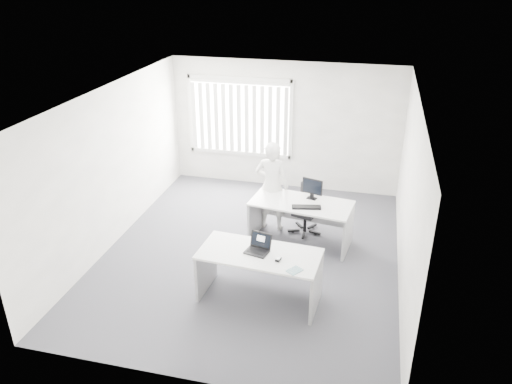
% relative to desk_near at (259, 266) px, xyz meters
% --- Properties ---
extents(ground, '(6.00, 6.00, 0.00)m').
position_rel_desk_near_xyz_m(ground, '(-0.44, 1.22, -0.58)').
color(ground, '#525159').
rests_on(ground, ground).
extents(wall_back, '(5.00, 0.02, 2.80)m').
position_rel_desk_near_xyz_m(wall_back, '(-0.44, 4.22, 0.82)').
color(wall_back, white).
rests_on(wall_back, ground).
extents(wall_front, '(5.00, 0.02, 2.80)m').
position_rel_desk_near_xyz_m(wall_front, '(-0.44, -1.78, 0.82)').
color(wall_front, white).
rests_on(wall_front, ground).
extents(wall_left, '(0.02, 6.00, 2.80)m').
position_rel_desk_near_xyz_m(wall_left, '(-2.94, 1.22, 0.82)').
color(wall_left, white).
rests_on(wall_left, ground).
extents(wall_right, '(0.02, 6.00, 2.80)m').
position_rel_desk_near_xyz_m(wall_right, '(2.06, 1.22, 0.82)').
color(wall_right, white).
rests_on(wall_right, ground).
extents(ceiling, '(5.00, 6.00, 0.02)m').
position_rel_desk_near_xyz_m(ceiling, '(-0.44, 1.22, 2.22)').
color(ceiling, white).
rests_on(ceiling, wall_back).
extents(window, '(2.32, 0.06, 1.76)m').
position_rel_desk_near_xyz_m(window, '(-1.44, 4.18, 0.97)').
color(window, silver).
rests_on(window, wall_back).
extents(blinds, '(2.20, 0.10, 1.50)m').
position_rel_desk_near_xyz_m(blinds, '(-1.44, 4.12, 0.94)').
color(blinds, white).
rests_on(blinds, wall_back).
extents(desk_near, '(1.82, 0.95, 0.81)m').
position_rel_desk_near_xyz_m(desk_near, '(0.00, 0.00, 0.00)').
color(desk_near, white).
rests_on(desk_near, ground).
extents(desk_far, '(1.86, 1.05, 0.80)m').
position_rel_desk_near_xyz_m(desk_far, '(0.33, 1.80, -0.00)').
color(desk_far, white).
rests_on(desk_far, ground).
extents(office_chair, '(0.65, 0.65, 0.92)m').
position_rel_desk_near_xyz_m(office_chair, '(0.37, 2.24, -0.30)').
color(office_chair, black).
rests_on(office_chair, ground).
extents(person, '(0.64, 0.42, 1.73)m').
position_rel_desk_near_xyz_m(person, '(-0.29, 2.22, 0.29)').
color(person, silver).
rests_on(person, ground).
extents(laptop, '(0.39, 0.36, 0.26)m').
position_rel_desk_near_xyz_m(laptop, '(-0.04, -0.00, 0.35)').
color(laptop, black).
rests_on(laptop, desk_near).
extents(paper_sheet, '(0.36, 0.28, 0.00)m').
position_rel_desk_near_xyz_m(paper_sheet, '(0.30, -0.06, 0.23)').
color(paper_sheet, silver).
rests_on(paper_sheet, desk_near).
extents(mouse, '(0.08, 0.11, 0.04)m').
position_rel_desk_near_xyz_m(mouse, '(0.31, -0.13, 0.25)').
color(mouse, silver).
rests_on(mouse, paper_sheet).
extents(booklet, '(0.24, 0.25, 0.01)m').
position_rel_desk_near_xyz_m(booklet, '(0.58, -0.33, 0.23)').
color(booklet, silver).
rests_on(booklet, desk_near).
extents(keyboard, '(0.52, 0.26, 0.02)m').
position_rel_desk_near_xyz_m(keyboard, '(0.45, 1.62, 0.23)').
color(keyboard, black).
rests_on(keyboard, desk_far).
extents(monitor, '(0.40, 0.22, 0.38)m').
position_rel_desk_near_xyz_m(monitor, '(0.49, 2.00, 0.41)').
color(monitor, black).
rests_on(monitor, desk_far).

